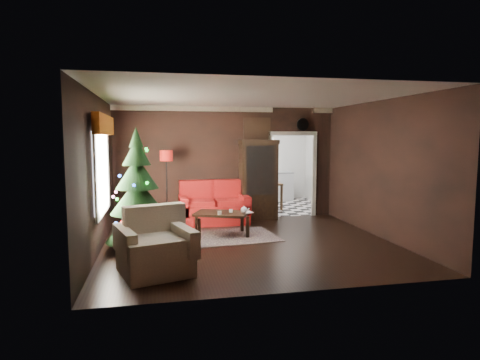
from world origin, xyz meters
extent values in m
plane|color=black|center=(0.00, 0.00, 0.00)|extent=(5.50, 5.50, 0.00)
plane|color=white|center=(0.00, 0.00, 2.80)|extent=(5.50, 5.50, 0.00)
plane|color=black|center=(0.00, 2.50, 1.40)|extent=(5.50, 0.00, 5.50)
plane|color=black|center=(0.00, -2.50, 1.40)|extent=(5.50, 0.00, 5.50)
plane|color=black|center=(-2.75, 0.00, 1.40)|extent=(0.00, 5.50, 5.50)
plane|color=black|center=(2.75, 0.00, 1.40)|extent=(0.00, 5.50, 5.50)
cube|color=white|center=(-2.71, 0.20, 1.45)|extent=(0.05, 1.60, 1.40)
cube|color=#803C0D|center=(-2.63, 0.20, 2.27)|extent=(0.12, 2.10, 0.35)
plane|color=white|center=(1.70, 4.00, 0.00)|extent=(3.00, 3.00, 0.00)
cube|color=white|center=(1.70, 5.45, 1.70)|extent=(0.70, 0.06, 0.70)
cube|color=#291C25|center=(-0.27, 0.63, 0.01)|extent=(2.02, 1.55, 0.01)
cylinder|color=white|center=(-0.23, 0.73, 0.53)|extent=(0.07, 0.07, 0.06)
cylinder|color=white|center=(-0.50, 0.54, 0.53)|extent=(0.09, 0.09, 0.07)
imported|color=tan|center=(0.01, 0.60, 0.62)|extent=(0.18, 0.07, 0.25)
cylinder|color=silver|center=(1.95, 2.45, 2.38)|extent=(0.32, 0.32, 0.06)
cube|color=#A5723D|center=(0.75, 2.46, 2.25)|extent=(0.62, 0.05, 0.52)
cube|color=silver|center=(1.70, 5.20, 0.45)|extent=(1.80, 0.60, 0.90)
camera|label=1|loc=(-1.71, -7.41, 2.04)|focal=30.19mm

